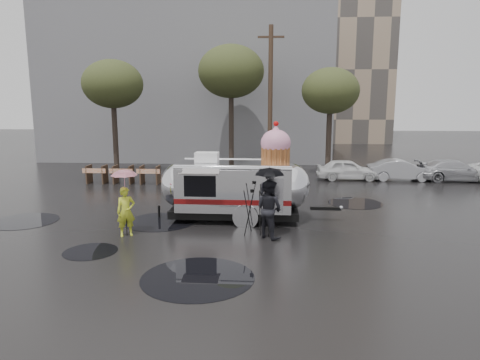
# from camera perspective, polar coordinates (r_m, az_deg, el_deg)

# --- Properties ---
(ground) EXTENTS (120.00, 120.00, 0.00)m
(ground) POSITION_cam_1_polar(r_m,az_deg,el_deg) (13.70, -6.65, -8.37)
(ground) COLOR black
(ground) RESTS_ON ground
(puddles) EXTENTS (15.37, 11.29, 0.01)m
(puddles) POSITION_cam_1_polar(r_m,az_deg,el_deg) (15.03, -7.90, -6.71)
(puddles) COLOR black
(puddles) RESTS_ON ground
(grey_building) EXTENTS (22.00, 12.00, 13.00)m
(grey_building) POSITION_cam_1_polar(r_m,az_deg,el_deg) (37.40, -6.24, 13.35)
(grey_building) COLOR slate
(grey_building) RESTS_ON ground
(utility_pole) EXTENTS (1.60, 0.28, 9.00)m
(utility_pole) POSITION_cam_1_polar(r_m,az_deg,el_deg) (26.78, 4.06, 10.69)
(utility_pole) COLOR #473323
(utility_pole) RESTS_ON ground
(tree_left) EXTENTS (3.64, 3.64, 6.95)m
(tree_left) POSITION_cam_1_polar(r_m,az_deg,el_deg) (27.47, -16.62, 12.09)
(tree_left) COLOR #382D26
(tree_left) RESTS_ON ground
(tree_mid) EXTENTS (4.20, 4.20, 8.03)m
(tree_mid) POSITION_cam_1_polar(r_m,az_deg,el_deg) (27.96, -1.20, 14.21)
(tree_mid) COLOR #382D26
(tree_mid) RESTS_ON ground
(tree_right) EXTENTS (3.36, 3.36, 6.42)m
(tree_right) POSITION_cam_1_polar(r_m,az_deg,el_deg) (26.03, 11.96, 11.48)
(tree_right) COLOR #382D26
(tree_right) RESTS_ON ground
(barricade_row) EXTENTS (4.30, 0.80, 1.00)m
(barricade_row) POSITION_cam_1_polar(r_m,az_deg,el_deg) (24.40, -15.31, 0.76)
(barricade_row) COLOR #473323
(barricade_row) RESTS_ON ground
(parked_cars) EXTENTS (13.20, 1.90, 1.50)m
(parked_cars) POSITION_cam_1_polar(r_m,az_deg,el_deg) (26.73, 24.29, 1.43)
(parked_cars) COLOR silver
(parked_cars) RESTS_ON ground
(airstream_trailer) EXTENTS (7.04, 2.68, 3.79)m
(airstream_trailer) POSITION_cam_1_polar(r_m,az_deg,el_deg) (16.06, -0.40, -0.65)
(airstream_trailer) COLOR silver
(airstream_trailer) RESTS_ON ground
(person_left) EXTENTS (0.71, 0.63, 1.65)m
(person_left) POSITION_cam_1_polar(r_m,az_deg,el_deg) (14.63, -14.97, -4.10)
(person_left) COLOR #BFCD2B
(person_left) RESTS_ON ground
(umbrella_pink) EXTENTS (1.05, 1.05, 2.27)m
(umbrella_pink) POSITION_cam_1_polar(r_m,az_deg,el_deg) (14.41, -15.16, 0.08)
(umbrella_pink) COLOR #FFA5B8
(umbrella_pink) RESTS_ON ground
(person_right) EXTENTS (1.04, 0.99, 1.92)m
(person_right) POSITION_cam_1_polar(r_m,az_deg,el_deg) (13.96, 3.91, -3.87)
(person_right) COLOR black
(person_right) RESTS_ON ground
(umbrella_black) EXTENTS (1.18, 1.18, 2.36)m
(umbrella_black) POSITION_cam_1_polar(r_m,az_deg,el_deg) (13.76, 3.96, 0.14)
(umbrella_black) COLOR black
(umbrella_black) RESTS_ON ground
(tripod) EXTENTS (0.60, 0.64, 1.55)m
(tripod) POSITION_cam_1_polar(r_m,az_deg,el_deg) (14.29, 1.62, -3.67)
(tripod) COLOR black
(tripod) RESTS_ON ground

